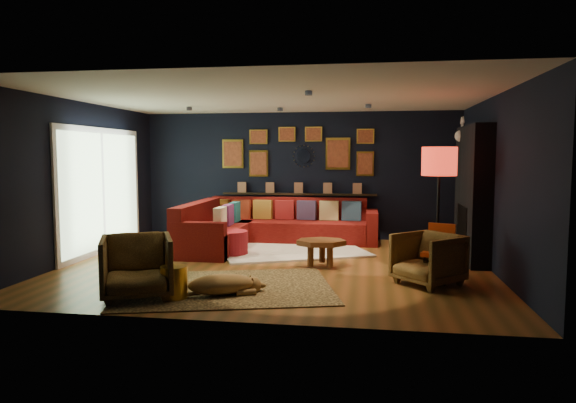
# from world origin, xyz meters

# --- Properties ---
(floor) EXTENTS (6.50, 6.50, 0.00)m
(floor) POSITION_xyz_m (0.00, 0.00, 0.00)
(floor) COLOR brown
(floor) RESTS_ON ground
(room_walls) EXTENTS (6.50, 6.50, 6.50)m
(room_walls) POSITION_xyz_m (0.00, 0.00, 1.59)
(room_walls) COLOR black
(room_walls) RESTS_ON ground
(sectional) EXTENTS (3.41, 2.69, 0.86)m
(sectional) POSITION_xyz_m (-0.61, 1.81, 0.32)
(sectional) COLOR maroon
(sectional) RESTS_ON ground
(ledge) EXTENTS (3.20, 0.12, 0.04)m
(ledge) POSITION_xyz_m (0.00, 2.68, 0.92)
(ledge) COLOR black
(ledge) RESTS_ON room_walls
(gallery_wall) EXTENTS (3.15, 0.04, 1.02)m
(gallery_wall) POSITION_xyz_m (-0.01, 2.72, 1.81)
(gallery_wall) COLOR gold
(gallery_wall) RESTS_ON room_walls
(sunburst_mirror) EXTENTS (0.47, 0.16, 0.47)m
(sunburst_mirror) POSITION_xyz_m (0.10, 2.72, 1.70)
(sunburst_mirror) COLOR silver
(sunburst_mirror) RESTS_ON room_walls
(fireplace) EXTENTS (0.31, 1.60, 2.20)m
(fireplace) POSITION_xyz_m (3.09, 0.90, 1.02)
(fireplace) COLOR black
(fireplace) RESTS_ON ground
(deer_head) EXTENTS (0.50, 0.28, 0.45)m
(deer_head) POSITION_xyz_m (3.14, 1.40, 2.05)
(deer_head) COLOR white
(deer_head) RESTS_ON fireplace
(sliding_door) EXTENTS (0.06, 2.80, 2.20)m
(sliding_door) POSITION_xyz_m (-3.22, 0.60, 1.10)
(sliding_door) COLOR white
(sliding_door) RESTS_ON ground
(ceiling_spots) EXTENTS (3.30, 2.50, 0.06)m
(ceiling_spots) POSITION_xyz_m (-0.00, 0.80, 2.56)
(ceiling_spots) COLOR black
(ceiling_spots) RESTS_ON room_walls
(shag_rug) EXTENTS (3.01, 2.66, 0.03)m
(shag_rug) POSITION_xyz_m (0.07, 1.22, 0.02)
(shag_rug) COLOR white
(shag_rug) RESTS_ON ground
(leopard_rug) EXTENTS (3.12, 2.58, 0.02)m
(leopard_rug) POSITION_xyz_m (-0.39, -1.45, 0.01)
(leopard_rug) COLOR tan
(leopard_rug) RESTS_ON ground
(coffee_table) EXTENTS (0.85, 0.68, 0.39)m
(coffee_table) POSITION_xyz_m (0.71, -0.01, 0.35)
(coffee_table) COLOR #5C3015
(coffee_table) RESTS_ON shag_rug
(pouf) EXTENTS (0.60, 0.60, 0.39)m
(pouf) POSITION_xyz_m (-0.91, 0.68, 0.23)
(pouf) COLOR maroon
(pouf) RESTS_ON shag_rug
(armchair_left) EXTENTS (1.07, 1.04, 0.84)m
(armchair_left) POSITION_xyz_m (-1.34, -2.05, 0.42)
(armchair_left) COLOR #B27F35
(armchair_left) RESTS_ON ground
(armchair_right) EXTENTS (1.01, 1.01, 0.76)m
(armchair_right) POSITION_xyz_m (2.21, -0.85, 0.38)
(armchair_right) COLOR #B27F35
(armchair_right) RESTS_ON ground
(gold_stool) EXTENTS (0.32, 0.32, 0.40)m
(gold_stool) POSITION_xyz_m (-0.88, -2.03, 0.20)
(gold_stool) COLOR gold
(gold_stool) RESTS_ON ground
(orange_chair) EXTENTS (0.49, 0.49, 0.79)m
(orange_chair) POSITION_xyz_m (2.39, -0.63, 0.46)
(orange_chair) COLOR black
(orange_chair) RESTS_ON ground
(floor_lamp) EXTENTS (0.51, 0.51, 1.84)m
(floor_lamp) POSITION_xyz_m (2.43, -0.05, 1.56)
(floor_lamp) COLOR black
(floor_lamp) RESTS_ON ground
(dog) EXTENTS (1.23, 0.94, 0.35)m
(dog) POSITION_xyz_m (-0.36, -1.80, 0.19)
(dog) COLOR #A58047
(dog) RESTS_ON leopard_rug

